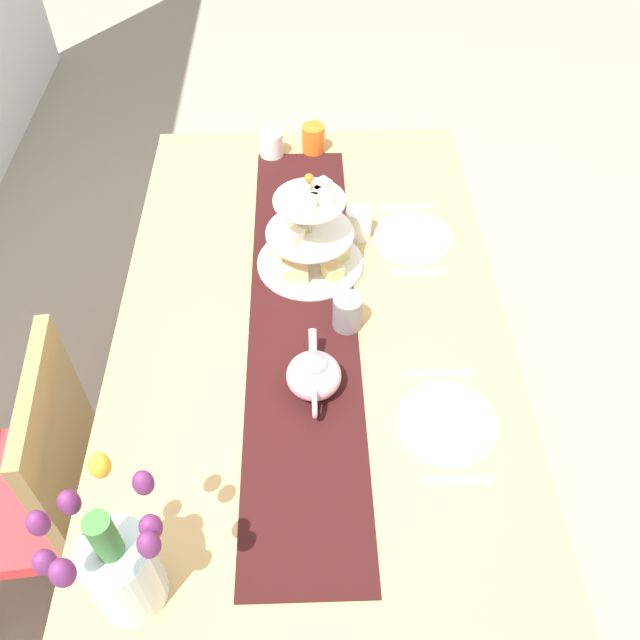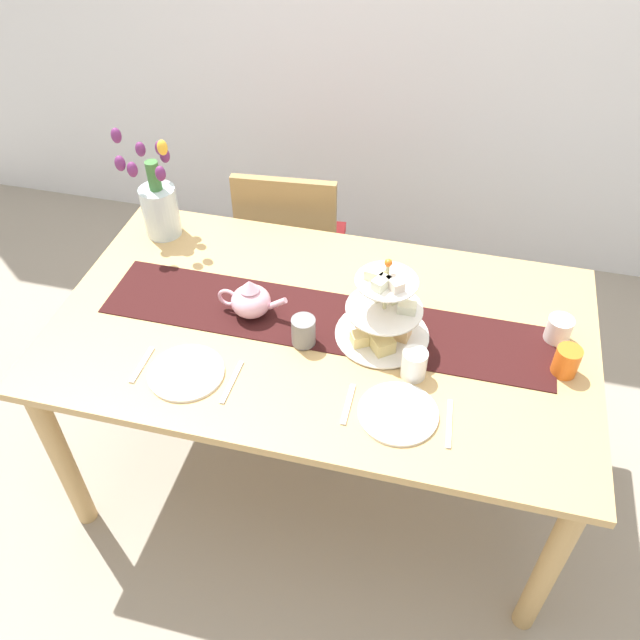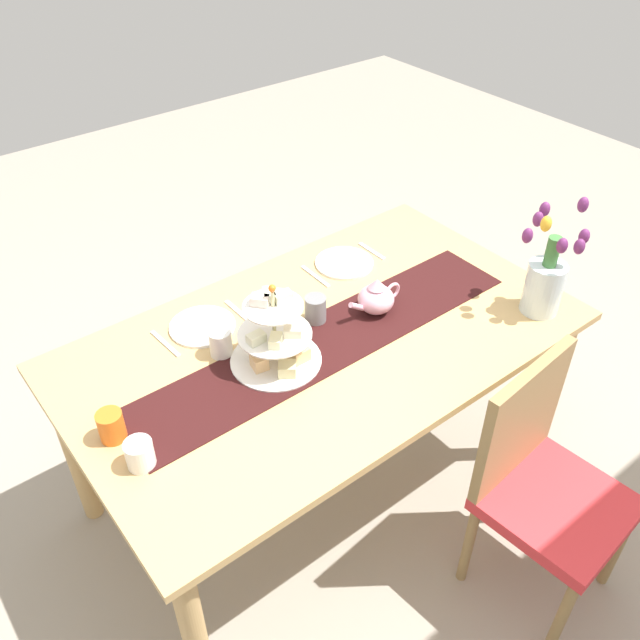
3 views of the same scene
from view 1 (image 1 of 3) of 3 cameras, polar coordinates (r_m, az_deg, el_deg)
The scene contains 17 objects.
ground_plane at distance 2.39m, azimuth -0.53°, elevation -12.24°, with size 8.00×8.00×0.00m, color gray.
dining_table at distance 1.83m, azimuth -0.68°, elevation -1.69°, with size 1.75×1.02×0.78m.
chair_left at distance 1.94m, azimuth -23.40°, elevation -12.67°, with size 0.46×0.46×0.91m.
table_runner at distance 1.76m, azimuth -1.47°, elevation 0.40°, with size 1.47×0.28×0.00m, color black.
tiered_cake_stand at distance 1.84m, azimuth -0.87°, elevation 6.76°, with size 0.30×0.30×0.30m.
teapot at distance 1.56m, azimuth -0.54°, elevation -4.68°, with size 0.24×0.13×0.14m.
tulip_vase at distance 1.30m, azimuth -16.77°, elevation -19.36°, with size 0.22×0.22×0.42m.
cream_jug at distance 2.30m, azimuth -4.18°, elevation 14.75°, with size 0.08×0.08×0.09m, color white.
dinner_plate_left at distance 1.57m, azimuth 10.81°, elevation -8.63°, with size 0.23×0.23×0.01m, color white.
fork_left at distance 1.50m, azimuth 11.67°, elevation -13.28°, with size 0.02×0.15×0.01m, color silver.
knife_left at distance 1.66m, azimuth 10.02°, elevation -4.49°, with size 0.01×0.17×0.01m, color silver.
dinner_plate_right at distance 1.99m, azimuth 7.92°, elevation 6.99°, with size 0.23×0.23×0.01m, color white.
fork_right at distance 1.89m, azimuth 8.45°, elevation 4.05°, with size 0.02×0.15×0.01m, color silver.
knife_right at distance 2.10m, azimuth 7.43°, elevation 9.55°, with size 0.01×0.17×0.01m, color silver.
mug_grey at distance 1.70m, azimuth 2.35°, elevation 0.68°, with size 0.08×0.08×0.10m, color slate.
mug_white_text at distance 1.96m, azimuth 3.31°, elevation 8.26°, with size 0.08×0.08×0.10m, color white.
mug_orange at distance 2.31m, azimuth -0.57°, elevation 15.21°, with size 0.08×0.08×0.10m, color orange.
Camera 1 is at (-1.18, 0.01, 2.08)m, focal length 37.44 mm.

